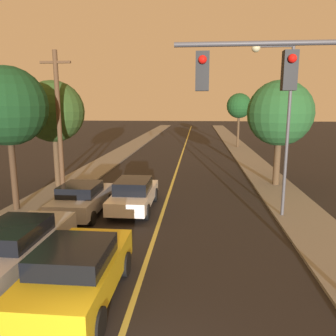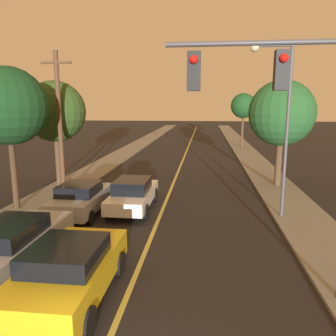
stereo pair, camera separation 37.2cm
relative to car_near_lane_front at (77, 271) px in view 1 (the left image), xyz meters
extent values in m
cube|color=black|center=(1.42, 32.77, -0.82)|extent=(10.12, 80.00, 0.01)
cube|color=#D1C14C|center=(1.42, 32.77, -0.81)|extent=(0.16, 76.00, 0.00)
cube|color=gray|center=(-4.89, 32.77, -0.77)|extent=(2.50, 80.00, 0.12)
cube|color=gray|center=(7.73, 32.77, -0.77)|extent=(2.50, 80.00, 0.12)
cube|color=gold|center=(0.00, 0.03, -0.09)|extent=(1.96, 4.33, 0.75)
cube|color=black|center=(0.00, -0.14, 0.51)|extent=(1.72, 1.95, 0.47)
cylinder|color=black|center=(-0.93, 1.38, -0.47)|extent=(0.22, 0.71, 0.71)
cylinder|color=black|center=(0.93, 1.38, -0.47)|extent=(0.22, 0.71, 0.71)
cylinder|color=black|center=(-0.93, -1.31, -0.47)|extent=(0.22, 0.71, 0.71)
cylinder|color=black|center=(0.93, -1.31, -0.47)|extent=(0.22, 0.71, 0.71)
cube|color=white|center=(0.00, 7.60, -0.18)|extent=(1.75, 4.59, 0.59)
cube|color=black|center=(0.00, 7.41, 0.40)|extent=(1.54, 2.07, 0.57)
cylinder|color=black|center=(-0.83, 9.02, -0.48)|extent=(0.22, 0.69, 0.69)
cylinder|color=black|center=(0.83, 9.02, -0.48)|extent=(0.22, 0.69, 0.69)
cylinder|color=black|center=(-0.83, 6.17, -0.48)|extent=(0.22, 0.69, 0.69)
cylinder|color=black|center=(0.83, 6.17, -0.48)|extent=(0.22, 0.69, 0.69)
cube|color=#A5A8B2|center=(-2.23, 1.19, -0.07)|extent=(1.74, 4.82, 0.80)
cube|color=black|center=(-2.23, 0.99, 0.56)|extent=(1.53, 2.17, 0.46)
cylinder|color=black|center=(-3.05, 2.68, -0.47)|extent=(0.22, 0.71, 0.71)
cylinder|color=black|center=(-1.40, 2.68, -0.47)|extent=(0.22, 0.71, 0.71)
cylinder|color=black|center=(-1.40, -0.31, -0.47)|extent=(0.22, 0.71, 0.71)
cube|color=#A5A8B2|center=(-2.23, 6.61, -0.17)|extent=(1.81, 4.19, 0.69)
cube|color=black|center=(-2.23, 6.44, 0.41)|extent=(1.60, 1.88, 0.48)
cylinder|color=black|center=(-3.09, 7.91, -0.52)|extent=(0.22, 0.61, 0.61)
cylinder|color=black|center=(-1.36, 7.91, -0.52)|extent=(0.22, 0.61, 0.61)
cylinder|color=black|center=(-3.09, 5.31, -0.52)|extent=(0.22, 0.61, 0.61)
cylinder|color=black|center=(-1.36, 5.31, -0.52)|extent=(0.22, 0.61, 0.61)
cylinder|color=#47474C|center=(4.64, 0.69, 5.53)|extent=(4.47, 0.12, 0.12)
cube|color=black|center=(5.09, 0.69, 4.92)|extent=(0.32, 0.28, 0.90)
sphere|color=red|center=(5.09, 0.51, 5.17)|extent=(0.20, 0.20, 0.20)
cube|color=black|center=(3.08, 0.69, 4.92)|extent=(0.32, 0.28, 0.90)
sphere|color=red|center=(3.08, 0.51, 5.17)|extent=(0.20, 0.20, 0.20)
cylinder|color=#47474C|center=(6.83, 7.03, 2.97)|extent=(0.14, 0.14, 7.36)
cylinder|color=#47474C|center=(6.07, 7.03, 6.50)|extent=(1.50, 0.09, 0.09)
sphere|color=beige|center=(5.32, 7.03, 6.45)|extent=(0.36, 0.36, 0.36)
cylinder|color=#513823|center=(-4.24, 9.25, 3.08)|extent=(0.24, 0.24, 7.57)
cube|color=#513823|center=(-4.24, 9.25, 6.26)|extent=(1.60, 0.12, 0.12)
cylinder|color=#3D2B1C|center=(-5.48, 6.73, 1.07)|extent=(0.28, 0.28, 3.56)
sphere|color=#143819|center=(-5.48, 6.73, 4.09)|extent=(3.53, 3.53, 3.53)
cylinder|color=#4C3823|center=(-5.42, 11.27, 0.91)|extent=(0.33, 0.33, 3.22)
sphere|color=#2D4C1E|center=(-5.42, 11.27, 3.77)|extent=(3.57, 3.57, 3.57)
cylinder|color=#4C3823|center=(7.85, 12.85, 0.80)|extent=(0.39, 0.39, 3.01)
sphere|color=#235628|center=(7.85, 12.85, 3.66)|extent=(3.88, 3.88, 3.88)
cylinder|color=#4C3823|center=(7.65, 31.21, 1.18)|extent=(0.27, 0.27, 3.77)
sphere|color=#19471E|center=(7.65, 31.21, 4.05)|extent=(2.83, 2.83, 2.83)
camera|label=1|loc=(3.00, -7.40, 4.14)|focal=35.00mm
camera|label=2|loc=(3.37, -7.36, 4.14)|focal=35.00mm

